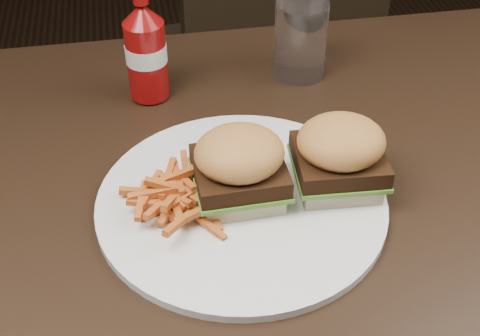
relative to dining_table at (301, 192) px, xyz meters
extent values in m
cube|color=black|center=(0.00, 0.00, 0.00)|extent=(1.20, 0.80, 0.04)
cube|color=black|center=(0.10, 0.80, -0.30)|extent=(0.53, 0.53, 0.04)
cylinder|color=white|center=(-0.08, -0.03, 0.03)|extent=(0.34, 0.34, 0.01)
cube|color=beige|center=(-0.08, -0.03, 0.04)|extent=(0.09, 0.09, 0.02)
cube|color=beige|center=(0.04, -0.03, 0.04)|extent=(0.10, 0.09, 0.02)
cylinder|color=maroon|center=(-0.17, 0.22, 0.08)|extent=(0.06, 0.06, 0.11)
cylinder|color=white|center=(0.06, 0.25, 0.08)|extent=(0.10, 0.10, 0.12)
camera|label=1|loc=(-0.19, -0.60, 0.56)|focal=50.00mm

